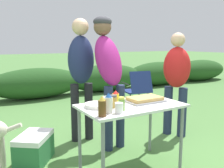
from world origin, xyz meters
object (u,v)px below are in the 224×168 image
at_px(beer_bottle, 102,107).
at_px(cooler_box, 34,148).
at_px(plate_stack, 97,105).
at_px(paper_cup_stack, 119,108).
at_px(spice_jar, 113,101).
at_px(mixing_bowl, 109,99).
at_px(relish_jar, 122,104).
at_px(folding_table, 131,111).
at_px(mayo_bottle, 109,103).
at_px(food_tray, 145,99).
at_px(mustard_bottle, 116,98).
at_px(camp_chair_green_behind_table, 137,88).
at_px(standing_person_in_navy_coat, 81,68).
at_px(standing_person_in_olive_jacket, 109,65).
at_px(standing_person_in_gray_fleece, 176,76).

height_order(beer_bottle, cooler_box, beer_bottle).
bearing_deg(plate_stack, paper_cup_stack, -74.98).
bearing_deg(beer_bottle, spice_jar, 41.70).
xyz_separation_m(mixing_bowl, relish_jar, (-0.05, -0.34, 0.03)).
bearing_deg(folding_table, relish_jar, -145.26).
bearing_deg(plate_stack, mayo_bottle, -90.51).
xyz_separation_m(food_tray, beer_bottle, (-0.68, -0.25, 0.06)).
bearing_deg(folding_table, food_tray, 8.07).
bearing_deg(beer_bottle, food_tray, 20.61).
bearing_deg(spice_jar, relish_jar, -86.64).
relative_size(food_tray, mayo_bottle, 2.14).
bearing_deg(spice_jar, mustard_bottle, 40.66).
height_order(camp_chair_green_behind_table, cooler_box, camp_chair_green_behind_table).
xyz_separation_m(paper_cup_stack, relish_jar, (0.07, 0.06, 0.02)).
height_order(mustard_bottle, standing_person_in_navy_coat, standing_person_in_navy_coat).
bearing_deg(standing_person_in_navy_coat, spice_jar, -87.80).
bearing_deg(mayo_bottle, relish_jar, 3.95).
bearing_deg(plate_stack, spice_jar, -34.43).
distance_m(food_tray, standing_person_in_navy_coat, 1.11).
relative_size(spice_jar, standing_person_in_navy_coat, 0.08).
relative_size(spice_jar, mayo_bottle, 0.67).
distance_m(paper_cup_stack, beer_bottle, 0.19).
bearing_deg(mixing_bowl, cooler_box, 144.20).
bearing_deg(beer_bottle, standing_person_in_navy_coat, 74.54).
relative_size(mayo_bottle, mustard_bottle, 1.19).
height_order(beer_bottle, standing_person_in_olive_jacket, standing_person_in_olive_jacket).
xyz_separation_m(beer_bottle, cooler_box, (-0.41, 0.93, -0.66)).
height_order(folding_table, cooler_box, folding_table).
bearing_deg(mixing_bowl, spice_jar, -107.36).
height_order(beer_bottle, standing_person_in_gray_fleece, standing_person_in_gray_fleece).
xyz_separation_m(plate_stack, paper_cup_stack, (0.08, -0.30, 0.03)).
bearing_deg(camp_chair_green_behind_table, spice_jar, -121.97).
xyz_separation_m(plate_stack, relish_jar, (0.15, -0.24, 0.05)).
relative_size(mayo_bottle, camp_chair_green_behind_table, 0.24).
bearing_deg(camp_chair_green_behind_table, beer_bottle, -122.72).
distance_m(standing_person_in_navy_coat, standing_person_in_gray_fleece, 1.40).
height_order(standing_person_in_gray_fleece, camp_chair_green_behind_table, standing_person_in_gray_fleece).
bearing_deg(mayo_bottle, spice_jar, 47.31).
distance_m(plate_stack, mayo_bottle, 0.26).
bearing_deg(mixing_bowl, folding_table, -48.77).
bearing_deg(mustard_bottle, relish_jar, -104.48).
relative_size(plate_stack, standing_person_in_gray_fleece, 0.17).
bearing_deg(mustard_bottle, spice_jar, -139.34).
relative_size(beer_bottle, spice_jar, 1.44).
bearing_deg(beer_bottle, relish_jar, 16.16).
xyz_separation_m(folding_table, beer_bottle, (-0.47, -0.23, 0.17)).
relative_size(plate_stack, cooler_box, 0.44).
distance_m(paper_cup_stack, standing_person_in_navy_coat, 1.31).
distance_m(standing_person_in_navy_coat, cooler_box, 1.21).
bearing_deg(camp_chair_green_behind_table, mustard_bottle, -121.73).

